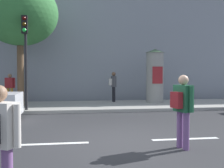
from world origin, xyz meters
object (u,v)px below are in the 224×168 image
object	(u,v)px
pedestrian_in_light_jacket	(10,86)
street_tree	(20,14)
pedestrian_with_backpack	(113,84)
pedestrian_near_pole	(182,105)
poster_column	(155,75)
traffic_light	(25,47)

from	to	relation	value
pedestrian_in_light_jacket	street_tree	bearing A→B (deg)	-62.11
pedestrian_with_backpack	pedestrian_near_pole	bearing A→B (deg)	-88.60
poster_column	pedestrian_with_backpack	distance (m)	2.33
pedestrian_with_backpack	poster_column	bearing A→B (deg)	-16.30
poster_column	street_tree	world-z (taller)	street_tree
pedestrian_with_backpack	traffic_light	bearing A→B (deg)	-144.67
street_tree	pedestrian_near_pole	xyz separation A→B (m)	(4.95, -7.81, -3.58)
traffic_light	pedestrian_near_pole	world-z (taller)	traffic_light
poster_column	pedestrian_in_light_jacket	world-z (taller)	poster_column
street_tree	pedestrian_near_pole	bearing A→B (deg)	-57.62
pedestrian_near_pole	pedestrian_in_light_jacket	distance (m)	11.08
traffic_light	pedestrian_with_backpack	xyz separation A→B (m)	(4.21, 2.99, -1.72)
pedestrian_near_pole	poster_column	bearing A→B (deg)	76.88
street_tree	pedestrian_near_pole	distance (m)	9.91
street_tree	pedestrian_near_pole	size ratio (longest dim) A/B	3.57
traffic_light	street_tree	distance (m)	2.49
street_tree	pedestrian_near_pole	world-z (taller)	street_tree
street_tree	pedestrian_in_light_jacket	size ratio (longest dim) A/B	3.85
pedestrian_near_pole	pedestrian_with_backpack	distance (m)	9.09
pedestrian_near_pole	street_tree	bearing A→B (deg)	122.38
pedestrian_near_pole	pedestrian_with_backpack	world-z (taller)	pedestrian_with_backpack
traffic_light	pedestrian_near_pole	bearing A→B (deg)	-53.97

